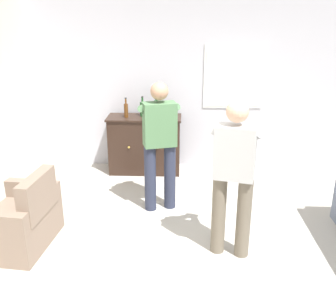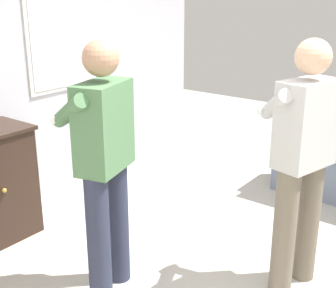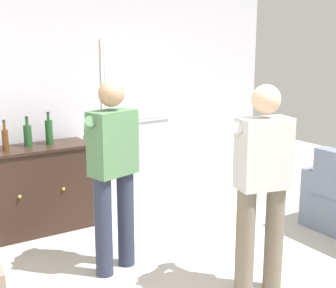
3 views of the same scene
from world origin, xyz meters
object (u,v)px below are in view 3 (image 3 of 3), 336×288
(bottle_spirits_clear, at_px, (49,131))
(person_standing_left, at_px, (113,168))
(bottle_liquor_amber, at_px, (28,135))
(person_standing_right, at_px, (262,180))
(bottle_wine_green, at_px, (5,139))
(sideboard_cabinet, at_px, (35,189))

(bottle_spirits_clear, distance_m, person_standing_left, 1.27)
(bottle_liquor_amber, xyz_separation_m, person_standing_left, (0.34, -1.27, -0.11))
(bottle_spirits_clear, distance_m, person_standing_right, 2.41)
(bottle_liquor_amber, height_order, person_standing_right, person_standing_right)
(person_standing_left, distance_m, person_standing_right, 1.26)
(bottle_wine_green, bearing_deg, sideboard_cabinet, 8.25)
(bottle_wine_green, height_order, person_standing_left, person_standing_left)
(sideboard_cabinet, xyz_separation_m, bottle_liquor_amber, (-0.03, 0.05, 0.58))
(sideboard_cabinet, relative_size, bottle_liquor_amber, 3.70)
(bottle_spirits_clear, bearing_deg, bottle_wine_green, -171.65)
(sideboard_cabinet, relative_size, person_standing_right, 0.69)
(person_standing_left, bearing_deg, person_standing_right, -50.05)
(sideboard_cabinet, bearing_deg, bottle_spirits_clear, 8.49)
(sideboard_cabinet, distance_m, bottle_spirits_clear, 0.63)
(bottle_wine_green, relative_size, person_standing_right, 0.18)
(bottle_wine_green, distance_m, bottle_spirits_clear, 0.47)
(bottle_liquor_amber, distance_m, person_standing_left, 1.32)
(bottle_spirits_clear, xyz_separation_m, person_standing_right, (0.93, -2.22, -0.12))
(bottle_liquor_amber, height_order, bottle_spirits_clear, bottle_spirits_clear)
(bottle_spirits_clear, bearing_deg, person_standing_left, -84.39)
(bottle_liquor_amber, relative_size, person_standing_left, 0.19)
(sideboard_cabinet, relative_size, bottle_wine_green, 3.75)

